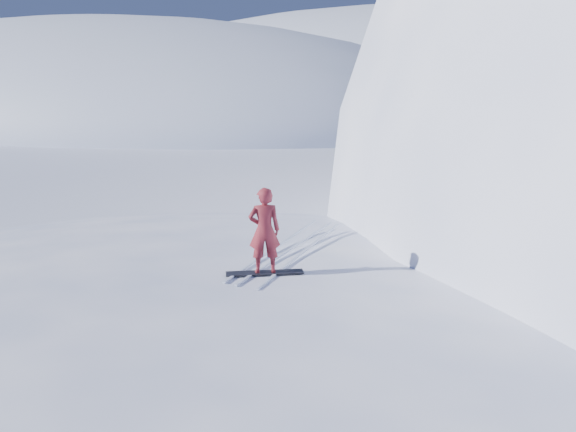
# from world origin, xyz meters

# --- Properties ---
(near_ridge) EXTENTS (36.00, 28.00, 4.80)m
(near_ridge) POSITION_xyz_m (1.00, 3.00, 0.00)
(near_ridge) COLOR white
(near_ridge) RESTS_ON ground
(far_ridge_a) EXTENTS (120.00, 70.00, 28.00)m
(far_ridge_a) POSITION_xyz_m (-70.00, 60.00, 0.00)
(far_ridge_a) COLOR white
(far_ridge_a) RESTS_ON ground
(far_ridge_c) EXTENTS (140.00, 90.00, 36.00)m
(far_ridge_c) POSITION_xyz_m (-40.00, 110.00, 0.00)
(far_ridge_c) COLOR white
(far_ridge_c) RESTS_ON ground
(wind_bumps) EXTENTS (16.00, 14.40, 1.00)m
(wind_bumps) POSITION_xyz_m (-0.56, 2.12, 0.00)
(wind_bumps) COLOR white
(wind_bumps) RESTS_ON ground
(snowboard) EXTENTS (1.55, 1.30, 0.03)m
(snowboard) POSITION_xyz_m (-1.04, 3.74, 2.41)
(snowboard) COLOR black
(snowboard) RESTS_ON near_ridge
(snowboarder) EXTENTS (0.83, 0.78, 1.90)m
(snowboarder) POSITION_xyz_m (-1.04, 3.74, 3.38)
(snowboarder) COLOR maroon
(snowboarder) RESTS_ON snowboard
(board_tracks) EXTENTS (1.93, 5.95, 0.04)m
(board_tracks) POSITION_xyz_m (-1.55, 5.72, 2.42)
(board_tracks) COLOR silver
(board_tracks) RESTS_ON ground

